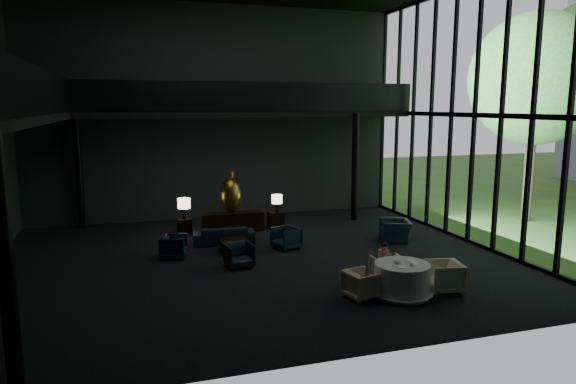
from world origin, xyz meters
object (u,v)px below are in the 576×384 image
object	(u,v)px
side_table_left	(185,226)
lounge_armchair_west	(174,246)
coffee_table	(234,246)
child	(384,254)
dining_chair_east	(444,275)
table_lamp_right	(277,200)
dining_chair_north	(388,269)
sofa	(224,233)
lounge_armchair_south	(239,255)
table_lamp_left	(184,204)
dining_chair_west	(362,284)
window_armchair	(395,228)
lounge_armchair_east	(286,238)
console	(232,222)
dining_table	(402,281)
side_table_right	(276,219)
bronze_urn	(231,194)

from	to	relation	value
side_table_left	lounge_armchair_west	world-z (taller)	lounge_armchair_west
coffee_table	child	world-z (taller)	child
lounge_armchair_west	dining_chair_east	xyz separation A→B (m)	(5.79, -4.60, 0.06)
table_lamp_right	coffee_table	world-z (taller)	table_lamp_right
dining_chair_north	child	distance (m)	0.39
dining_chair_north	dining_chair_east	world-z (taller)	dining_chair_east
sofa	lounge_armchair_south	distance (m)	2.47
table_lamp_right	coffee_table	xyz separation A→B (m)	(-2.02, -2.45, -0.84)
table_lamp_left	dining_chair_east	xyz separation A→B (m)	(5.21, -7.29, -0.63)
sofa	dining_chair_west	size ratio (longest dim) A/B	2.71
window_armchair	dining_chair_north	world-z (taller)	window_armchair
lounge_armchair_east	dining_chair_west	xyz separation A→B (m)	(0.45, -4.38, -0.02)
window_armchair	dining_chair_west	bearing A→B (deg)	-17.82
console	window_armchair	distance (m)	5.48
side_table_left	child	world-z (taller)	child
coffee_table	dining_table	distance (m)	5.50
dining_chair_east	table_lamp_left	bearing A→B (deg)	-132.87
coffee_table	child	bearing A→B (deg)	-51.54
console	dining_table	distance (m)	7.50
table_lamp_left	side_table_right	bearing A→B (deg)	0.38
lounge_armchair_west	window_armchair	world-z (taller)	window_armchair
lounge_armchair_east	bronze_urn	bearing A→B (deg)	-178.56
sofa	child	distance (m)	5.67
lounge_armchair_west	lounge_armchair_east	bearing A→B (deg)	-75.97
coffee_table	dining_chair_west	distance (m)	4.95
table_lamp_right	dining_chair_north	world-z (taller)	table_lamp_right
dining_chair_east	dining_chair_north	bearing A→B (deg)	-119.68
table_lamp_left	side_table_left	bearing A→B (deg)	90.00
sofa	dining_chair_west	bearing A→B (deg)	116.17
table_lamp_right	dining_chair_north	size ratio (longest dim) A/B	0.88
lounge_armchair_west	child	world-z (taller)	child
sofa	dining_table	world-z (taller)	dining_table
side_table_left	child	distance (m)	7.64
side_table_left	coffee_table	distance (m)	2.92
sofa	dining_chair_north	xyz separation A→B (m)	(3.17, -4.82, 0.02)
side_table_right	lounge_armchair_west	distance (m)	4.65
lounge_armchair_west	lounge_armchair_south	world-z (taller)	lounge_armchair_west
sofa	dining_table	xyz separation A→B (m)	(3.10, -5.63, -0.01)
lounge_armchair_east	side_table_right	bearing A→B (deg)	150.00
console	dining_chair_east	size ratio (longest dim) A/B	2.68
table_lamp_right	dining_chair_east	bearing A→B (deg)	-74.27
window_armchair	dining_chair_east	bearing A→B (deg)	4.30
table_lamp_left	child	world-z (taller)	table_lamp_left
side_table_left	side_table_right	distance (m)	3.20
console	dining_chair_north	bearing A→B (deg)	-67.23
console	side_table_right	distance (m)	1.61
dining_chair_north	child	size ratio (longest dim) A/B	1.27
lounge_armchair_east	table_lamp_right	bearing A→B (deg)	149.41
bronze_urn	table_lamp_right	size ratio (longest dim) A/B	2.20
side_table_left	dining_chair_east	bearing A→B (deg)	-54.71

